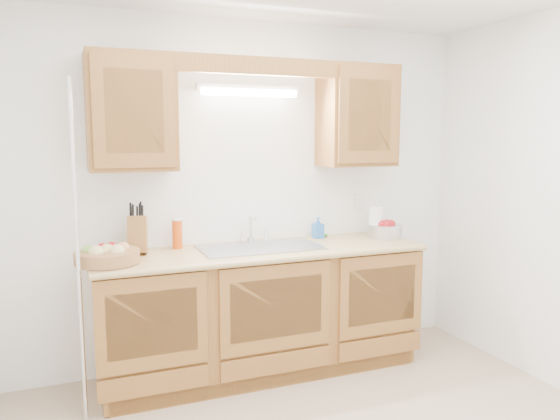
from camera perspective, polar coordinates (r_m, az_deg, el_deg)
name	(u,v)px	position (r m, az deg, el deg)	size (l,w,h in m)	color
room	(343,224)	(2.68, 6.59, -1.43)	(3.52, 3.50, 2.50)	tan
base_cabinets	(261,311)	(3.94, -2.05, -10.55)	(2.20, 0.60, 0.86)	#9D612E
countertop	(261,251)	(3.81, -2.00, -4.32)	(2.30, 0.63, 0.04)	tan
upper_cabinet_left	(131,113)	(3.69, -15.30, 9.79)	(0.55, 0.33, 0.75)	#9D612E
upper_cabinet_right	(357,116)	(4.22, 8.05, 9.68)	(0.55, 0.33, 0.75)	#9D612E
valance	(260,66)	(3.76, -2.12, 14.82)	(2.20, 0.05, 0.12)	#9D612E
fluorescent_fixture	(249,90)	(3.96, -3.24, 12.37)	(0.76, 0.08, 0.08)	white
sink	(260,258)	(3.84, -2.10, -5.01)	(0.84, 0.46, 0.36)	#9E9EA3
wire_shelf_pole	(78,255)	(3.33, -20.36, -4.45)	(0.03, 0.03, 2.00)	silver
outlet_plate	(359,202)	(4.44, 8.23, 0.84)	(0.08, 0.01, 0.12)	white
fruit_basket	(107,255)	(3.51, -17.62, -4.50)	(0.51, 0.51, 0.12)	#B07A47
knife_block	(138,235)	(3.74, -14.66, -2.50)	(0.16, 0.22, 0.35)	#9D612E
orange_canister	(177,233)	(3.85, -10.69, -2.43)	(0.08, 0.08, 0.21)	#DB490C
soap_bottle	(318,227)	(4.19, 3.99, -1.83)	(0.07, 0.08, 0.16)	blue
sponge	(320,236)	(4.26, 4.19, -2.68)	(0.11, 0.07, 0.02)	#CC333F
paper_towel	(376,222)	(4.28, 9.98, -1.22)	(0.14, 0.14, 0.29)	silver
apple_bowl	(385,230)	(4.28, 10.93, -2.04)	(0.34, 0.34, 0.14)	silver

